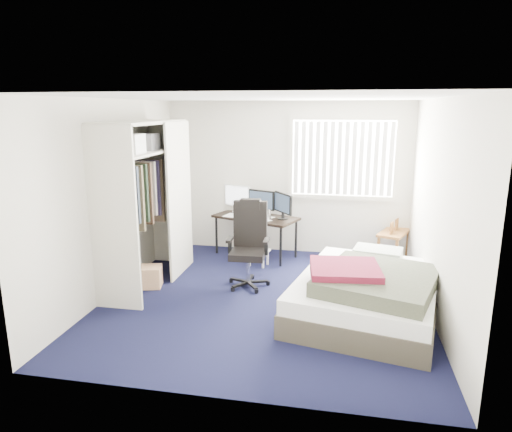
{
  "coord_description": "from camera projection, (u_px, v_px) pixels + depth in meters",
  "views": [
    {
      "loc": [
        0.91,
        -5.36,
        2.38
      ],
      "look_at": [
        -0.19,
        0.4,
        0.99
      ],
      "focal_mm": 32.0,
      "sensor_mm": 36.0,
      "label": 1
    }
  ],
  "objects": [
    {
      "name": "pine_box",
      "position": [
        147.0,
        277.0,
        6.21
      ],
      "size": [
        0.44,
        0.37,
        0.28
      ],
      "primitive_type": "cube",
      "rotation": [
        0.0,
        0.0,
        0.24
      ],
      "color": "tan",
      "rests_on": "ground"
    },
    {
      "name": "window_assembly",
      "position": [
        343.0,
        158.0,
        7.26
      ],
      "size": [
        1.72,
        0.09,
        1.32
      ],
      "color": "white",
      "rests_on": "ground"
    },
    {
      "name": "footstool",
      "position": [
        259.0,
        253.0,
        7.05
      ],
      "size": [
        0.37,
        0.32,
        0.26
      ],
      "color": "white",
      "rests_on": "ground"
    },
    {
      "name": "nightstand",
      "position": [
        394.0,
        235.0,
        7.19
      ],
      "size": [
        0.6,
        0.8,
        0.67
      ],
      "color": "brown",
      "rests_on": "ground"
    },
    {
      "name": "closet",
      "position": [
        146.0,
        187.0,
        6.09
      ],
      "size": [
        0.64,
        1.84,
        2.22
      ],
      "color": "beige",
      "rests_on": "ground"
    },
    {
      "name": "ground",
      "position": [
        265.0,
        299.0,
        5.84
      ],
      "size": [
        4.2,
        4.2,
        0.0
      ],
      "primitive_type": "plane",
      "color": "black",
      "rests_on": "ground"
    },
    {
      "name": "room_shell",
      "position": [
        266.0,
        182.0,
        5.49
      ],
      "size": [
        4.2,
        4.2,
        4.2
      ],
      "color": "silver",
      "rests_on": "ground"
    },
    {
      "name": "bed",
      "position": [
        367.0,
        292.0,
        5.33
      ],
      "size": [
        1.96,
        2.35,
        0.68
      ],
      "color": "#3A3429",
      "rests_on": "ground"
    },
    {
      "name": "office_chair",
      "position": [
        249.0,
        253.0,
        6.24
      ],
      "size": [
        0.57,
        0.57,
        1.18
      ],
      "color": "black",
      "rests_on": "ground"
    },
    {
      "name": "desk",
      "position": [
        257.0,
        213.0,
        7.43
      ],
      "size": [
        1.48,
        1.07,
        1.12
      ],
      "color": "black",
      "rests_on": "ground"
    }
  ]
}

